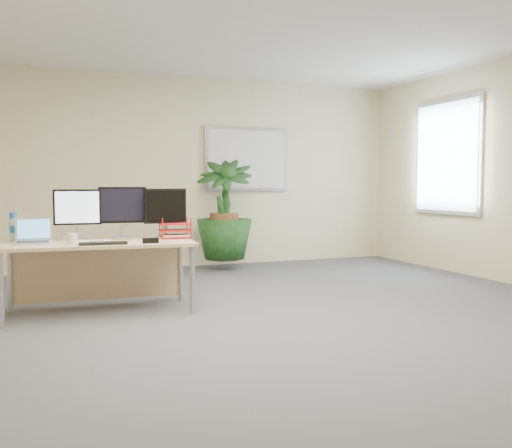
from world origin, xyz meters
name	(u,v)px	position (x,y,z in m)	size (l,w,h in m)	color
floor	(280,337)	(0.00, 0.00, 0.00)	(8.00, 8.00, 0.00)	#4B4C51
back_wall	(166,172)	(0.00, 4.00, 1.35)	(7.00, 0.04, 2.70)	beige
whiteboard	(247,159)	(1.20, 3.97, 1.55)	(1.30, 0.04, 0.95)	#AAAAAF
window	(447,157)	(3.47, 2.30, 1.55)	(0.04, 1.30, 1.55)	#AAAAAF
desk	(99,256)	(-1.20, 1.46, 0.52)	(1.75, 0.83, 0.65)	tan
floor_plant	(224,216)	(0.68, 3.48, 0.75)	(0.84, 0.84, 1.50)	#123312
monitor_left	(77,211)	(-1.37, 1.61, 0.93)	(0.43, 0.20, 0.48)	#A3A3A8
monitor_right	(123,209)	(-0.96, 1.61, 0.94)	(0.45, 0.21, 0.50)	#A3A3A8
monitor_dark	(165,210)	(-0.55, 1.53, 0.93)	(0.43, 0.20, 0.49)	#A3A3A8
laptop	(33,237)	(-1.77, 1.50, 0.71)	(0.34, 0.30, 0.23)	silver
keyboard	(103,243)	(-1.19, 1.14, 0.66)	(0.41, 0.14, 0.02)	black
coffee_mug	(72,238)	(-1.44, 1.33, 0.70)	(0.12, 0.08, 0.09)	silver
spiral_notebook	(93,242)	(-1.26, 1.37, 0.66)	(0.29, 0.22, 0.01)	silver
orange_pen	(97,241)	(-1.23, 1.33, 0.67)	(0.01, 0.01, 0.14)	#D15F17
yellow_highlighter	(119,241)	(-1.03, 1.29, 0.66)	(0.02, 0.02, 0.12)	yellow
water_bottle	(14,228)	(-1.93, 1.68, 0.78)	(0.07, 0.07, 0.27)	silver
letter_tray	(175,232)	(-0.47, 1.50, 0.72)	(0.32, 0.25, 0.14)	#AE1A15
stapler	(151,241)	(-0.79, 1.10, 0.68)	(0.14, 0.04, 0.05)	black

